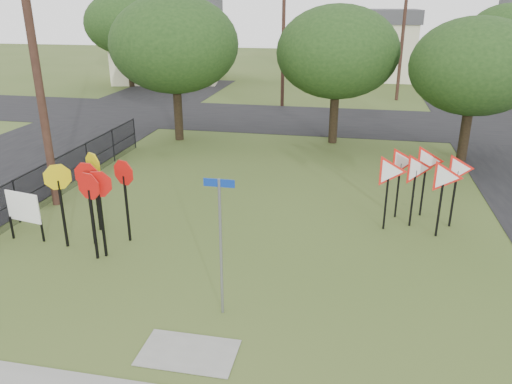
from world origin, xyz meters
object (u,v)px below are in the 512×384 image
(street_name_sign, at_px, (221,240))
(yield_sign_cluster, at_px, (422,171))
(info_board, at_px, (23,209))
(stop_sign_cluster, at_px, (92,186))

(street_name_sign, bearing_deg, yield_sign_cluster, 50.75)
(info_board, bearing_deg, yield_sign_cluster, 16.60)
(street_name_sign, distance_m, info_board, 7.34)
(info_board, bearing_deg, street_name_sign, -20.27)
(yield_sign_cluster, bearing_deg, stop_sign_cluster, -160.12)
(stop_sign_cluster, bearing_deg, info_board, -177.72)
(street_name_sign, xyz_separation_m, info_board, (-6.84, 2.52, -0.85))
(yield_sign_cluster, bearing_deg, street_name_sign, -129.25)
(street_name_sign, relative_size, stop_sign_cluster, 1.29)
(yield_sign_cluster, distance_m, info_board, 12.30)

